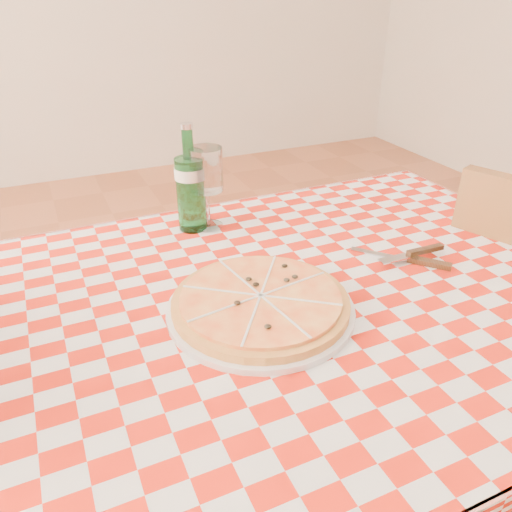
{
  "coord_description": "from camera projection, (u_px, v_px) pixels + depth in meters",
  "views": [
    {
      "loc": [
        -0.34,
        -0.66,
        1.26
      ],
      "look_at": [
        -0.02,
        0.06,
        0.82
      ],
      "focal_mm": 35.0,
      "sensor_mm": 36.0,
      "label": 1
    }
  ],
  "objects": [
    {
      "name": "wine_glass",
      "position": [
        207.0,
        189.0,
        1.1
      ],
      "size": [
        0.07,
        0.07,
        0.19
      ],
      "primitive_type": null,
      "rotation": [
        0.0,
        0.0,
        0.02
      ],
      "color": "white",
      "rests_on": "tablecloth"
    },
    {
      "name": "pizza_plate",
      "position": [
        261.0,
        302.0,
        0.85
      ],
      "size": [
        0.37,
        0.37,
        0.04
      ],
      "primitive_type": null,
      "rotation": [
        0.0,
        0.0,
        0.15
      ],
      "color": "#C08A40",
      "rests_on": "tablecloth"
    },
    {
      "name": "tablecloth",
      "position": [
        280.0,
        300.0,
        0.89
      ],
      "size": [
        1.3,
        0.9,
        0.01
      ],
      "primitive_type": "cube",
      "color": "#B0180A",
      "rests_on": "dining_table"
    },
    {
      "name": "dining_table",
      "position": [
        279.0,
        341.0,
        0.94
      ],
      "size": [
        1.2,
        0.8,
        0.75
      ],
      "color": "brown",
      "rests_on": "ground"
    },
    {
      "name": "water_bottle",
      "position": [
        190.0,
        178.0,
        1.09
      ],
      "size": [
        0.09,
        0.09,
        0.24
      ],
      "primitive_type": null,
      "rotation": [
        0.0,
        0.0,
        -0.39
      ],
      "color": "#175E26",
      "rests_on": "tablecloth"
    },
    {
      "name": "cutlery",
      "position": [
        408.0,
        256.0,
        1.0
      ],
      "size": [
        0.26,
        0.24,
        0.02
      ],
      "primitive_type": null,
      "rotation": [
        0.0,
        0.0,
        -0.37
      ],
      "color": "silver",
      "rests_on": "tablecloth"
    }
  ]
}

